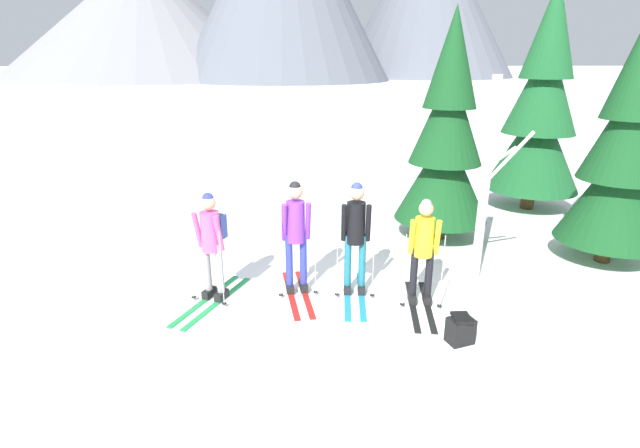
{
  "coord_description": "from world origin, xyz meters",
  "views": [
    {
      "loc": [
        -0.25,
        -6.75,
        3.51
      ],
      "look_at": [
        0.04,
        0.34,
        1.05
      ],
      "focal_mm": 27.04,
      "sensor_mm": 36.0,
      "label": 1
    }
  ],
  "objects_px": {
    "pine_tree_mid": "(624,154)",
    "pine_tree_far": "(541,110)",
    "skier_in_pink": "(212,241)",
    "skier_in_black": "(356,234)",
    "pine_tree_near": "(446,139)",
    "backpack_on_snow_front": "(460,330)",
    "birch_tree_tall": "(486,182)",
    "skier_in_yellow": "(423,249)",
    "skier_in_purple": "(296,233)"
  },
  "relations": [
    {
      "from": "skier_in_pink",
      "to": "skier_in_purple",
      "type": "relative_size",
      "value": 0.97
    },
    {
      "from": "skier_in_yellow",
      "to": "pine_tree_far",
      "type": "height_order",
      "value": "pine_tree_far"
    },
    {
      "from": "skier_in_black",
      "to": "pine_tree_mid",
      "type": "xyz_separation_m",
      "value": [
        4.64,
        1.07,
        0.97
      ]
    },
    {
      "from": "pine_tree_far",
      "to": "skier_in_yellow",
      "type": "bearing_deg",
      "value": -128.86
    },
    {
      "from": "skier_in_pink",
      "to": "skier_in_purple",
      "type": "distance_m",
      "value": 1.25
    },
    {
      "from": "skier_in_pink",
      "to": "skier_in_purple",
      "type": "bearing_deg",
      "value": 7.55
    },
    {
      "from": "skier_in_yellow",
      "to": "birch_tree_tall",
      "type": "distance_m",
      "value": 1.56
    },
    {
      "from": "skier_in_purple",
      "to": "skier_in_yellow",
      "type": "bearing_deg",
      "value": -13.59
    },
    {
      "from": "pine_tree_near",
      "to": "skier_in_purple",
      "type": "bearing_deg",
      "value": -141.57
    },
    {
      "from": "skier_in_pink",
      "to": "pine_tree_mid",
      "type": "relative_size",
      "value": 0.4
    },
    {
      "from": "backpack_on_snow_front",
      "to": "skier_in_purple",
      "type": "bearing_deg",
      "value": 144.53
    },
    {
      "from": "skier_in_black",
      "to": "birch_tree_tall",
      "type": "relative_size",
      "value": 0.55
    },
    {
      "from": "skier_in_pink",
      "to": "backpack_on_snow_front",
      "type": "distance_m",
      "value": 3.7
    },
    {
      "from": "birch_tree_tall",
      "to": "backpack_on_snow_front",
      "type": "xyz_separation_m",
      "value": [
        -0.84,
        -1.81,
        -1.5
      ]
    },
    {
      "from": "skier_in_black",
      "to": "pine_tree_far",
      "type": "height_order",
      "value": "pine_tree_far"
    },
    {
      "from": "pine_tree_near",
      "to": "backpack_on_snow_front",
      "type": "xyz_separation_m",
      "value": [
        -0.76,
        -3.8,
        -1.83
      ]
    },
    {
      "from": "skier_in_purple",
      "to": "backpack_on_snow_front",
      "type": "relative_size",
      "value": 4.72
    },
    {
      "from": "skier_in_yellow",
      "to": "pine_tree_near",
      "type": "distance_m",
      "value": 3.14
    },
    {
      "from": "pine_tree_near",
      "to": "backpack_on_snow_front",
      "type": "bearing_deg",
      "value": -101.37
    },
    {
      "from": "skier_in_black",
      "to": "backpack_on_snow_front",
      "type": "height_order",
      "value": "skier_in_black"
    },
    {
      "from": "skier_in_pink",
      "to": "skier_in_black",
      "type": "xyz_separation_m",
      "value": [
        2.14,
        0.08,
        0.05
      ]
    },
    {
      "from": "skier_in_yellow",
      "to": "pine_tree_far",
      "type": "relative_size",
      "value": 0.32
    },
    {
      "from": "skier_in_yellow",
      "to": "birch_tree_tall",
      "type": "bearing_deg",
      "value": 33.86
    },
    {
      "from": "pine_tree_mid",
      "to": "skier_in_purple",
      "type": "bearing_deg",
      "value": -169.91
    },
    {
      "from": "pine_tree_near",
      "to": "birch_tree_tall",
      "type": "height_order",
      "value": "pine_tree_near"
    },
    {
      "from": "pine_tree_near",
      "to": "pine_tree_mid",
      "type": "height_order",
      "value": "pine_tree_near"
    },
    {
      "from": "skier_in_black",
      "to": "birch_tree_tall",
      "type": "height_order",
      "value": "birch_tree_tall"
    },
    {
      "from": "skier_in_black",
      "to": "pine_tree_near",
      "type": "relative_size",
      "value": 0.41
    },
    {
      "from": "pine_tree_mid",
      "to": "birch_tree_tall",
      "type": "bearing_deg",
      "value": -165.12
    },
    {
      "from": "skier_in_purple",
      "to": "skier_in_yellow",
      "type": "height_order",
      "value": "skier_in_purple"
    },
    {
      "from": "skier_in_purple",
      "to": "pine_tree_near",
      "type": "xyz_separation_m",
      "value": [
        2.88,
        2.29,
        1.02
      ]
    },
    {
      "from": "skier_in_pink",
      "to": "skier_in_black",
      "type": "distance_m",
      "value": 2.14
    },
    {
      "from": "skier_in_pink",
      "to": "skier_in_black",
      "type": "height_order",
      "value": "skier_in_black"
    },
    {
      "from": "backpack_on_snow_front",
      "to": "pine_tree_near",
      "type": "bearing_deg",
      "value": 78.63
    },
    {
      "from": "pine_tree_mid",
      "to": "pine_tree_far",
      "type": "xyz_separation_m",
      "value": [
        0.08,
        3.25,
        0.39
      ]
    },
    {
      "from": "pine_tree_far",
      "to": "skier_in_purple",
      "type": "bearing_deg",
      "value": -142.99
    },
    {
      "from": "skier_in_yellow",
      "to": "pine_tree_near",
      "type": "bearing_deg",
      "value": 69.23
    },
    {
      "from": "skier_in_pink",
      "to": "backpack_on_snow_front",
      "type": "bearing_deg",
      "value": -21.82
    },
    {
      "from": "pine_tree_near",
      "to": "backpack_on_snow_front",
      "type": "distance_m",
      "value": 4.29
    },
    {
      "from": "skier_in_black",
      "to": "pine_tree_near",
      "type": "xyz_separation_m",
      "value": [
        1.98,
        2.37,
        1.02
      ]
    },
    {
      "from": "skier_in_pink",
      "to": "pine_tree_near",
      "type": "bearing_deg",
      "value": 30.73
    },
    {
      "from": "skier_in_black",
      "to": "pine_tree_near",
      "type": "bearing_deg",
      "value": 50.08
    },
    {
      "from": "skier_in_yellow",
      "to": "backpack_on_snow_front",
      "type": "relative_size",
      "value": 4.3
    },
    {
      "from": "pine_tree_near",
      "to": "pine_tree_far",
      "type": "bearing_deg",
      "value": 35.46
    },
    {
      "from": "pine_tree_near",
      "to": "backpack_on_snow_front",
      "type": "height_order",
      "value": "pine_tree_near"
    },
    {
      "from": "skier_in_pink",
      "to": "pine_tree_far",
      "type": "xyz_separation_m",
      "value": [
        6.86,
        4.4,
        1.42
      ]
    },
    {
      "from": "skier_in_yellow",
      "to": "skier_in_purple",
      "type": "bearing_deg",
      "value": 166.41
    },
    {
      "from": "skier_in_pink",
      "to": "pine_tree_mid",
      "type": "bearing_deg",
      "value": 9.63
    },
    {
      "from": "pine_tree_far",
      "to": "backpack_on_snow_front",
      "type": "relative_size",
      "value": 13.58
    },
    {
      "from": "pine_tree_far",
      "to": "skier_in_black",
      "type": "bearing_deg",
      "value": -137.54
    }
  ]
}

